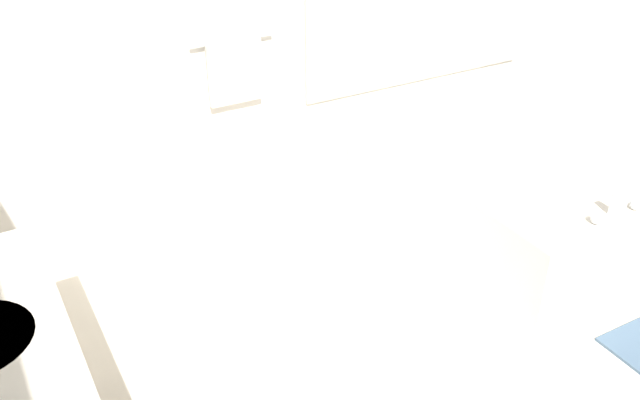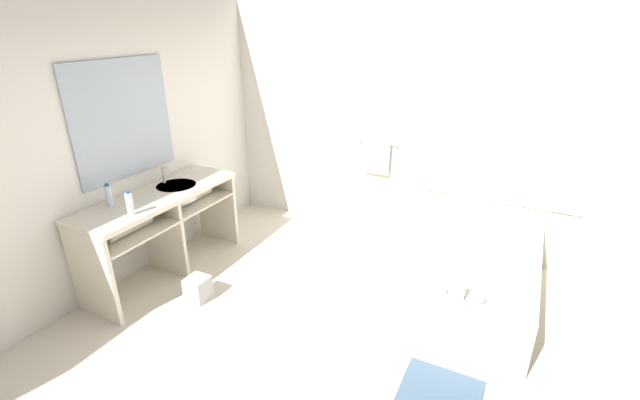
% 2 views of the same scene
% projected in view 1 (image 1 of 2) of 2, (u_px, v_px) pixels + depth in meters
% --- Properties ---
extents(bathtub, '(1.07, 1.81, 0.63)m').
position_uv_depth(bathtub, '(501.00, 187.00, 4.30)').
color(bathtub, silver).
rests_on(bathtub, ground_plane).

